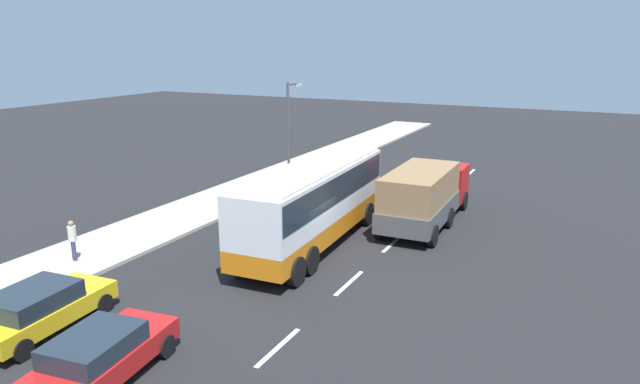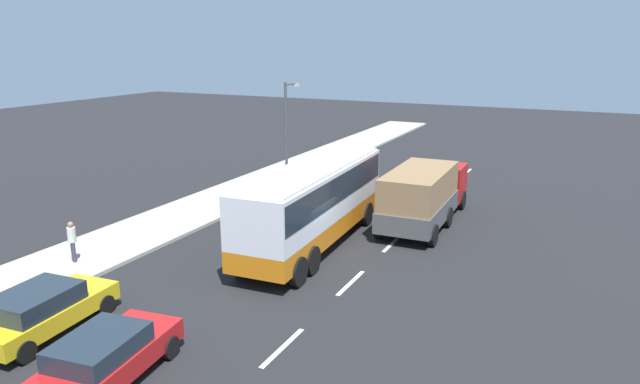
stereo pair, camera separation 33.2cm
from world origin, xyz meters
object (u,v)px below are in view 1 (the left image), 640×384
Objects in this scene: cargo_truck at (425,193)px; pedestrian_near_curb at (72,238)px; coach_bus at (313,197)px; car_red_compact at (102,354)px; car_yellow_taxi at (40,308)px; street_lamp at (290,126)px.

cargo_truck reaches higher than pedestrian_near_curb.
car_red_compact is (-11.47, 0.22, -1.41)m from coach_bus.
coach_bus is at bearing 145.34° from cargo_truck.
cargo_truck reaches higher than car_yellow_taxi.
pedestrian_near_curb is (-11.12, 10.88, -0.45)m from cargo_truck.
car_yellow_taxi is 2.79× the size of pedestrian_near_curb.
pedestrian_near_curb reaches higher than car_red_compact.
car_red_compact is at bearing -163.93° from street_lamp.
street_lamp is (3.63, 9.40, 2.13)m from cargo_truck.
car_red_compact is at bearing -98.51° from pedestrian_near_curb.
coach_bus is at bearing -22.98° from pedestrian_near_curb.
coach_bus is 6.13m from cargo_truck.
car_yellow_taxi is 1.03× the size of car_red_compact.
pedestrian_near_curb is 15.05m from street_lamp.
coach_bus is at bearing -145.29° from street_lamp.
cargo_truck is 1.32× the size of street_lamp.
pedestrian_near_curb is at bearing 174.29° from street_lamp.
coach_bus is 11.56m from car_red_compact.
coach_bus reaches higher than pedestrian_near_curb.
cargo_truck is at bearing -19.08° from car_red_compact.
coach_bus is at bearing -25.05° from car_yellow_taxi.
cargo_truck is 10.30m from street_lamp.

